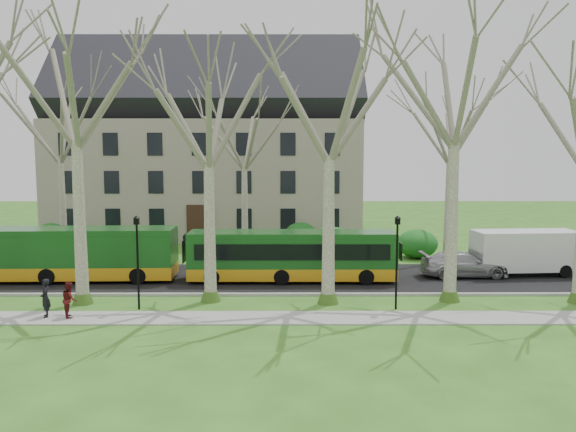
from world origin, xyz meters
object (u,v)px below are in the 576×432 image
Objects in this scene: pedestrian_a at (45,298)px; sedan at (464,264)px; bus_follow at (292,255)px; bus_lead at (65,253)px; van_a at (525,253)px; pedestrian_b at (69,299)px.

sedan is at bearing 87.79° from pedestrian_a.
sedan is 2.98× the size of pedestrian_a.
bus_follow is 6.84× the size of pedestrian_a.
van_a is (26.75, 1.38, -0.22)m from bus_lead.
bus_follow reaches higher than pedestrian_a.
pedestrian_b is at bearing -164.03° from van_a.
bus_lead is 7.55m from pedestrian_a.
bus_lead is 2.04× the size of van_a.
bus_lead is 2.44× the size of sedan.
bus_lead is 1.06× the size of bus_follow.
sedan is (10.09, 1.00, -0.72)m from bus_follow.
van_a is 25.29m from pedestrian_b.
bus_lead reaches higher than van_a.
van_a is (13.87, 1.49, -0.13)m from bus_follow.
van_a is at bearing 1.33° from bus_lead.
sedan is (22.97, 0.89, -0.81)m from bus_lead.
bus_follow reaches higher than van_a.
sedan is 0.84× the size of van_a.
bus_follow is 10.17m from sedan.
bus_follow is 7.38× the size of pedestrian_b.
bus_lead is at bearing 179.59° from bus_follow.
van_a reaches higher than pedestrian_a.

